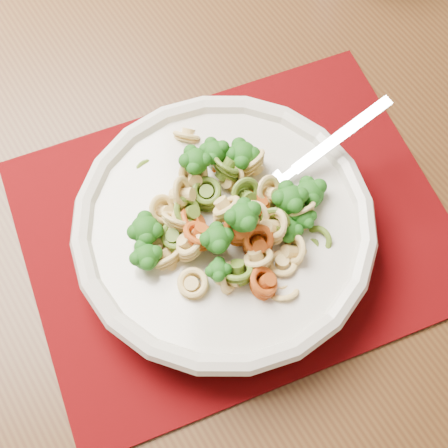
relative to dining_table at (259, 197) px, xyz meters
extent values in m
cube|color=#4B2F15|center=(0.00, 0.00, 0.08)|extent=(1.56, 1.32, 0.04)
cube|color=#540306|center=(-0.04, -0.08, 0.10)|extent=(0.47, 0.40, 0.00)
cylinder|color=silver|center=(-0.06, -0.09, 0.10)|extent=(0.12, 0.12, 0.01)
cylinder|color=silver|center=(-0.06, -0.09, 0.12)|extent=(0.27, 0.27, 0.03)
torus|color=silver|center=(-0.06, -0.09, 0.14)|extent=(0.29, 0.29, 0.02)
camera|label=1|loc=(-0.09, -0.33, 0.67)|focal=50.00mm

